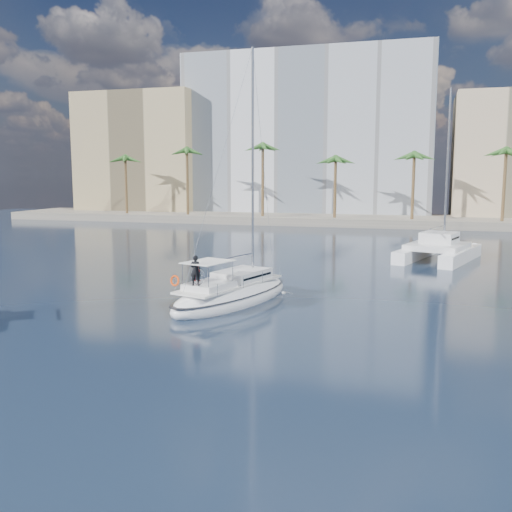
% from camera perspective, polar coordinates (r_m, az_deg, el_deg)
% --- Properties ---
extents(ground, '(160.00, 160.00, 0.00)m').
position_cam_1_polar(ground, '(29.89, 1.42, -6.57)').
color(ground, black).
rests_on(ground, ground).
extents(quay, '(120.00, 14.00, 1.20)m').
position_cam_1_polar(quay, '(89.55, 11.39, 3.53)').
color(quay, gray).
rests_on(quay, ground).
extents(building_modern, '(42.00, 16.00, 28.00)m').
position_cam_1_polar(building_modern, '(103.00, 5.38, 11.70)').
color(building_modern, silver).
rests_on(building_modern, ground).
extents(building_tan_left, '(22.00, 14.00, 22.00)m').
position_cam_1_polar(building_tan_left, '(108.84, -11.01, 9.81)').
color(building_tan_left, tan).
rests_on(building_tan_left, ground).
extents(palm_left, '(3.60, 3.60, 12.30)m').
position_cam_1_polar(palm_left, '(94.52, -9.97, 9.67)').
color(palm_left, brown).
rests_on(palm_left, ground).
extents(palm_centre, '(3.60, 3.60, 12.30)m').
position_cam_1_polar(palm_centre, '(85.33, 11.35, 9.81)').
color(palm_centre, brown).
rests_on(palm_centre, ground).
extents(main_sloop, '(6.35, 11.22, 15.88)m').
position_cam_1_polar(main_sloop, '(34.16, -2.40, -3.83)').
color(main_sloop, white).
rests_on(main_sloop, ground).
extents(catamaran, '(7.92, 11.30, 15.16)m').
position_cam_1_polar(catamaran, '(53.29, 17.78, 0.77)').
color(catamaran, white).
rests_on(catamaran, ground).
extents(seagull, '(1.14, 0.49, 0.21)m').
position_cam_1_polar(seagull, '(34.68, 2.77, -3.69)').
color(seagull, silver).
rests_on(seagull, ground).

